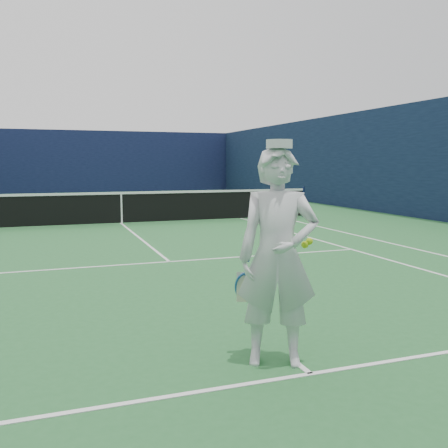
# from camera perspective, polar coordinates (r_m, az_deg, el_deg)

# --- Properties ---
(ground) EXTENTS (80.00, 80.00, 0.00)m
(ground) POSITION_cam_1_polar(r_m,az_deg,el_deg) (15.95, -11.59, -0.00)
(ground) COLOR #266430
(ground) RESTS_ON ground
(court_markings) EXTENTS (11.03, 23.83, 0.01)m
(court_markings) POSITION_cam_1_polar(r_m,az_deg,el_deg) (15.95, -11.59, 0.01)
(court_markings) COLOR white
(court_markings) RESTS_ON ground
(windscreen_fence) EXTENTS (20.12, 36.12, 4.00)m
(windscreen_fence) POSITION_cam_1_polar(r_m,az_deg,el_deg) (15.83, -11.77, 7.20)
(windscreen_fence) COLOR #0E1435
(windscreen_fence) RESTS_ON ground
(tennis_net) EXTENTS (12.88, 0.09, 1.07)m
(tennis_net) POSITION_cam_1_polar(r_m,az_deg,el_deg) (15.89, -11.64, 1.98)
(tennis_net) COLOR #141E4C
(tennis_net) RESTS_ON ground
(tennis_player) EXTENTS (0.88, 0.76, 2.11)m
(tennis_player) POSITION_cam_1_polar(r_m,az_deg,el_deg) (4.70, 6.16, -3.71)
(tennis_player) COLOR silver
(tennis_player) RESTS_ON ground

